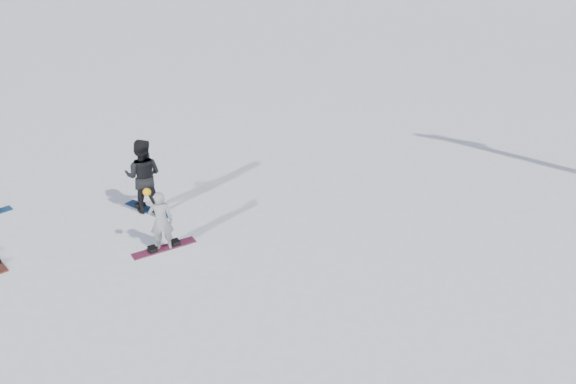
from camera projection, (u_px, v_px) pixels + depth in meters
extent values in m
plane|color=white|center=(116.00, 230.00, 13.78)|extent=(420.00, 420.00, 0.00)
imported|color=#9B9A9F|center=(161.00, 221.00, 12.70)|extent=(0.61, 0.48, 1.47)
sphere|color=#FFAD0D|center=(147.00, 192.00, 12.26)|extent=(0.18, 0.18, 0.18)
imported|color=black|center=(143.00, 176.00, 14.25)|extent=(1.01, 0.81, 1.98)
cube|color=#992149|center=(164.00, 248.00, 13.02)|extent=(1.36, 1.13, 0.03)
cube|color=navy|center=(148.00, 210.00, 14.69)|extent=(1.44, 0.99, 0.03)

